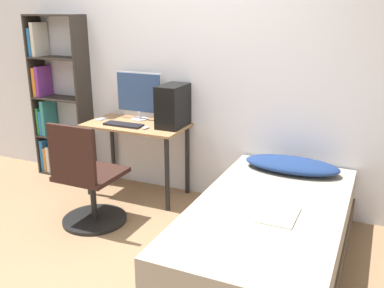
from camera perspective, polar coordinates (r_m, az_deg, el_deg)
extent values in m
plane|color=#846647|center=(3.29, -12.43, -15.61)|extent=(14.00, 14.00, 0.00)
cube|color=silver|center=(4.11, -0.75, 10.15)|extent=(8.00, 0.05, 2.50)
cube|color=#997047|center=(4.15, -7.45, 2.53)|extent=(0.98, 0.53, 0.02)
cylinder|color=black|center=(4.33, -13.74, -2.21)|extent=(0.04, 0.04, 0.70)
cylinder|color=black|center=(3.87, -3.33, -4.10)|extent=(0.04, 0.04, 0.70)
cylinder|color=black|center=(4.66, -10.51, -0.60)|extent=(0.04, 0.04, 0.70)
cylinder|color=black|center=(4.24, -0.63, -2.15)|extent=(0.04, 0.04, 0.70)
cube|color=#2D2823|center=(5.02, -19.68, 6.05)|extent=(0.02, 0.25, 1.73)
cube|color=#2D2823|center=(4.63, -14.16, 5.62)|extent=(0.02, 0.25, 1.73)
cube|color=#2D2823|center=(5.05, -16.17, -3.69)|extent=(0.59, 0.25, 0.02)
cube|color=#2D2823|center=(4.92, -16.59, 0.97)|extent=(0.59, 0.25, 0.02)
cube|color=#2D2823|center=(4.82, -17.03, 5.85)|extent=(0.59, 0.25, 0.02)
cube|color=#2D2823|center=(4.76, -17.50, 10.90)|extent=(0.59, 0.25, 0.02)
cube|color=#2D2823|center=(4.73, -17.98, 16.04)|extent=(0.59, 0.25, 0.02)
cube|color=#2870B7|center=(5.16, -18.61, -1.24)|extent=(0.04, 0.22, 0.36)
cube|color=orange|center=(5.15, -18.27, -1.74)|extent=(0.03, 0.22, 0.28)
cube|color=beige|center=(5.12, -17.93, -1.71)|extent=(0.04, 0.22, 0.29)
cube|color=green|center=(5.06, -19.12, 3.04)|extent=(0.02, 0.22, 0.30)
cube|color=#2870B7|center=(5.04, -18.82, 2.85)|extent=(0.03, 0.22, 0.27)
cube|color=teal|center=(5.00, -18.52, 3.44)|extent=(0.04, 0.22, 0.38)
cube|color=orange|center=(4.97, -19.54, 7.87)|extent=(0.04, 0.22, 0.31)
cube|color=#7A338E|center=(4.94, -19.17, 7.94)|extent=(0.04, 0.22, 0.32)
cube|color=#2870B7|center=(4.93, -20.06, 12.66)|extent=(0.04, 0.22, 0.29)
cube|color=beige|center=(4.89, -19.68, 13.01)|extent=(0.04, 0.22, 0.35)
cylinder|color=black|center=(3.91, -12.81, -9.75)|extent=(0.56, 0.56, 0.03)
cylinder|color=black|center=(3.82, -13.02, -6.93)|extent=(0.05, 0.05, 0.39)
cube|color=black|center=(3.74, -13.25, -3.91)|extent=(0.48, 0.48, 0.04)
cube|color=black|center=(3.49, -15.75, -1.30)|extent=(0.44, 0.04, 0.46)
cube|color=#4C3D2D|center=(3.22, 9.90, -13.97)|extent=(1.04, 1.96, 0.22)
cube|color=gray|center=(3.11, 10.14, -10.20)|extent=(1.01, 1.92, 0.26)
ellipsoid|color=navy|center=(3.68, 13.14, -2.73)|extent=(0.79, 0.36, 0.11)
cube|color=silver|center=(2.91, 11.42, -9.25)|extent=(0.24, 0.32, 0.01)
cylinder|color=#B7B7BC|center=(4.31, -6.97, 3.34)|extent=(0.17, 0.17, 0.01)
cylinder|color=#B7B7BC|center=(4.30, -6.99, 3.87)|extent=(0.04, 0.04, 0.07)
cube|color=#B7B7BC|center=(4.26, -7.07, 6.82)|extent=(0.50, 0.01, 0.40)
cube|color=navy|center=(4.25, -7.13, 6.80)|extent=(0.48, 0.01, 0.37)
cube|color=black|center=(4.10, -9.13, 2.56)|extent=(0.38, 0.13, 0.02)
cube|color=black|center=(3.98, -2.56, 5.10)|extent=(0.21, 0.36, 0.39)
ellipsoid|color=silver|center=(3.97, -6.20, 2.21)|extent=(0.06, 0.09, 0.02)
cube|color=#B7B7BC|center=(4.38, -11.97, 3.31)|extent=(0.07, 0.14, 0.01)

